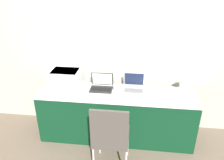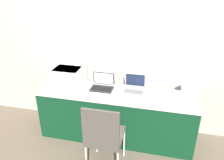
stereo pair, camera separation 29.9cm
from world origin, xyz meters
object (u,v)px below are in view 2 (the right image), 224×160
Objects in this scene: chair at (104,135)px; laptop_left at (102,85)px; metal_pitcher at (186,89)px; laptop_right at (134,88)px; external_keyboard at (99,97)px; coffee_cup at (117,89)px; printer at (69,76)px.

laptop_left is at bearing 106.39° from chair.
chair is at bearing -137.91° from metal_pitcher.
chair is (0.23, -0.78, -0.23)m from laptop_left.
laptop_right is 0.67× the size of external_keyboard.
laptop_right is 0.51m from external_keyboard.
metal_pitcher reaches higher than coffee_cup.
metal_pitcher reaches higher than external_keyboard.
external_keyboard is 0.28m from coffee_cup.
chair reaches higher than metal_pitcher.
printer reaches higher than laptop_right.
laptop_right is at bearing 2.01° from laptop_left.
printer is 4.32× the size of coffee_cup.
laptop_right reaches higher than chair.
laptop_left is at bearing 3.26° from printer.
metal_pitcher is (1.15, 0.05, 0.05)m from laptop_left.
metal_pitcher is at bearing 15.64° from external_keyboard.
laptop_left is 0.46m from laptop_right.
external_keyboard is at bearing -164.36° from metal_pitcher.
external_keyboard is 4.21× the size of coffee_cup.
metal_pitcher is at bearing 7.16° from coffee_cup.
printer is at bearing -177.34° from laptop_right.
external_keyboard is (0.03, -0.27, -0.04)m from laptop_left.
chair reaches higher than coffee_cup.
chair is (0.00, -0.71, -0.23)m from coffee_cup.
chair is at bearing -73.61° from laptop_left.
printer is 1.65m from metal_pitcher.
laptop_left is 1.15m from metal_pitcher.
laptop_right is (0.46, 0.02, 0.00)m from laptop_left.
chair is (-0.92, -0.83, -0.28)m from metal_pitcher.
metal_pitcher is 0.23× the size of chair.
printer is 0.74m from coffee_cup.
printer reaches higher than chair.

